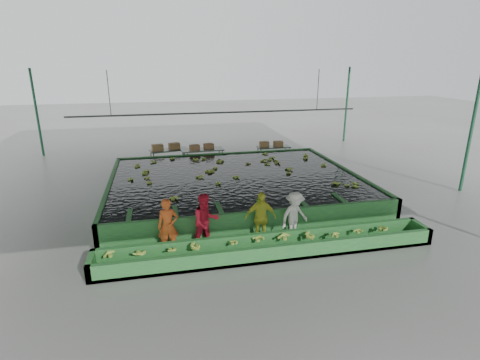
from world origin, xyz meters
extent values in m
plane|color=gray|center=(0.00, 0.00, 0.00)|extent=(80.00, 80.00, 0.00)
cube|color=gray|center=(0.00, 0.00, 5.00)|extent=(20.00, 22.00, 0.04)
cube|color=black|center=(0.00, 1.50, 0.85)|extent=(9.70, 7.70, 0.00)
cylinder|color=#59605B|center=(0.00, 5.00, 3.00)|extent=(0.08, 0.08, 14.00)
cylinder|color=#59605B|center=(-5.00, 5.00, 4.00)|extent=(0.04, 0.04, 2.00)
cylinder|color=#59605B|center=(5.00, 5.00, 4.00)|extent=(0.04, 0.04, 2.00)
imported|color=#CE531D|center=(-2.87, -2.80, 0.82)|extent=(0.61, 0.40, 1.65)
imported|color=red|center=(-1.77, -2.80, 0.86)|extent=(0.98, 0.85, 1.73)
imported|color=gold|center=(-0.09, -2.80, 0.83)|extent=(1.01, 0.50, 1.66)
imported|color=beige|center=(1.01, -2.80, 0.79)|extent=(1.16, 0.92, 1.57)
camera|label=1|loc=(-2.97, -12.91, 5.41)|focal=28.00mm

